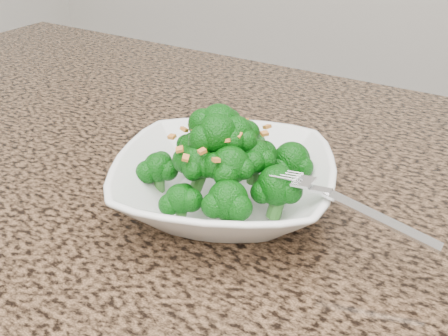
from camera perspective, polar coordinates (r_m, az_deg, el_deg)
The scene contains 5 objects.
granite_counter at distance 0.62m, azimuth -2.81°, elevation -6.14°, with size 1.64×1.04×0.03m, color brown.
bowl at distance 0.61m, azimuth 0.00°, elevation -1.71°, with size 0.24×0.24×0.06m, color white.
broccoli_pile at distance 0.58m, azimuth 0.00°, elevation 3.93°, with size 0.21×0.21×0.07m, color #09550A, non-canonical shape.
garlic_topping at distance 0.57m, azimuth 0.00°, elevation 7.60°, with size 0.13×0.13×0.01m, color orange, non-canonical shape.
fork at distance 0.54m, azimuth 10.11°, elevation -2.35°, with size 0.19×0.03×0.01m, color silver, non-canonical shape.
Camera 1 is at (0.30, -0.12, 1.24)m, focal length 45.00 mm.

